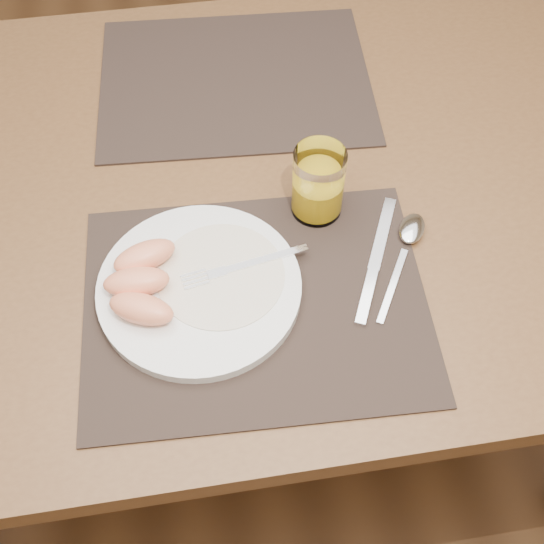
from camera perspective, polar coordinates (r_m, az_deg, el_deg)
The scene contains 11 objects.
ground at distance 1.67m, azimuth -1.42°, elevation -9.71°, with size 5.00×5.00×0.00m, color #54351C.
table at distance 1.10m, azimuth -2.14°, elevation 4.88°, with size 1.40×0.90×0.75m.
placemat_near at distance 0.90m, azimuth -1.38°, elevation -2.59°, with size 0.45×0.35×0.00m, color #2D221C.
placemat_far at distance 1.19m, azimuth -3.10°, elevation 15.73°, with size 0.45×0.35×0.00m, color #2D221C.
plate at distance 0.90m, azimuth -6.09°, elevation -1.32°, with size 0.27×0.27×0.02m, color white.
plate_dressing at distance 0.90m, azimuth -4.31°, elevation -0.24°, with size 0.17×0.17×0.00m.
fork at distance 0.91m, azimuth -3.17°, elevation 0.32°, with size 0.17×0.05×0.00m.
knife at distance 0.93m, azimuth 8.49°, elevation 0.25°, with size 0.11×0.21×0.01m.
spoon at distance 0.97m, azimuth 11.41°, elevation 2.92°, with size 0.12×0.18×0.01m.
juice_glass at distance 0.96m, azimuth 3.86°, elevation 7.19°, with size 0.07×0.07×0.11m.
grapefruit_wedges at distance 0.89m, azimuth -10.92°, elevation -0.81°, with size 0.10×0.15×0.03m.
Camera 1 is at (-0.07, -0.69, 1.52)m, focal length 45.00 mm.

